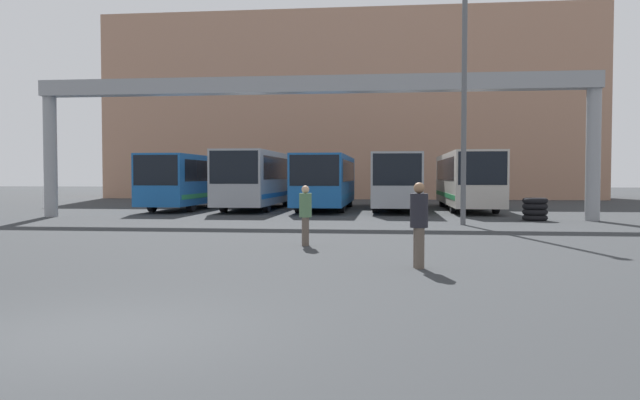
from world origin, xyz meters
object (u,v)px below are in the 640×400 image
object	(u,v)px
bus_slot_3	(396,178)
bus_slot_2	(326,179)
bus_slot_0	(189,179)
lamp_post	(464,94)
pedestrian_mid_left	(305,214)
tire_stack	(535,209)
pedestrian_near_center	(419,223)
bus_slot_1	(257,177)
bus_slot_4	(466,177)

from	to	relation	value
bus_slot_3	bus_slot_2	bearing A→B (deg)	-171.89
bus_slot_0	bus_slot_3	bearing A→B (deg)	4.94
lamp_post	pedestrian_mid_left	bearing A→B (deg)	-123.06
bus_slot_0	tire_stack	world-z (taller)	bus_slot_0
pedestrian_near_center	pedestrian_mid_left	world-z (taller)	pedestrian_near_center
bus_slot_1	tire_stack	bearing A→B (deg)	-29.23
bus_slot_0	bus_slot_4	distance (m)	15.61
bus_slot_0	tire_stack	bearing A→B (deg)	-22.63
bus_slot_2	lamp_post	bearing A→B (deg)	-58.51
bus_slot_3	tire_stack	bearing A→B (deg)	-55.24
bus_slot_1	bus_slot_0	bearing A→B (deg)	-175.51
bus_slot_0	lamp_post	xyz separation A→B (m)	(14.15, -9.93, 3.28)
bus_slot_0	lamp_post	size ratio (longest dim) A/B	1.09
bus_slot_3	lamp_post	world-z (taller)	lamp_post
bus_slot_1	bus_slot_4	bearing A→B (deg)	3.27
lamp_post	bus_slot_0	bearing A→B (deg)	144.95
pedestrian_mid_left	lamp_post	world-z (taller)	lamp_post
bus_slot_2	pedestrian_mid_left	distance (m)	18.24
bus_slot_1	tire_stack	size ratio (longest dim) A/B	10.33
bus_slot_4	pedestrian_near_center	size ratio (longest dim) A/B	6.91
bus_slot_4	pedestrian_mid_left	world-z (taller)	bus_slot_4
bus_slot_1	lamp_post	size ratio (longest dim) A/B	1.16
pedestrian_mid_left	lamp_post	size ratio (longest dim) A/B	0.17
bus_slot_0	bus_slot_3	distance (m)	11.73
bus_slot_3	pedestrian_mid_left	world-z (taller)	bus_slot_3
bus_slot_0	pedestrian_near_center	bearing A→B (deg)	-61.02
bus_slot_1	bus_slot_3	bearing A→B (deg)	5.17
bus_slot_1	pedestrian_mid_left	size ratio (longest dim) A/B	6.62
bus_slot_0	bus_slot_2	xyz separation A→B (m)	(7.79, 0.46, -0.01)
pedestrian_near_center	lamp_post	bearing A→B (deg)	159.87
bus_slot_4	bus_slot_1	bearing A→B (deg)	-176.73
bus_slot_1	pedestrian_near_center	world-z (taller)	bus_slot_1
bus_slot_0	pedestrian_near_center	size ratio (longest dim) A/B	5.79
pedestrian_near_center	bus_slot_1	bearing A→B (deg)	-169.08
bus_slot_0	bus_slot_2	bearing A→B (deg)	3.35
bus_slot_2	bus_slot_4	distance (m)	7.81
bus_slot_1	bus_slot_2	xyz separation A→B (m)	(3.90, 0.15, -0.12)
bus_slot_2	pedestrian_mid_left	bearing A→B (deg)	-85.94
bus_slot_0	tire_stack	size ratio (longest dim) A/B	9.74
bus_slot_2	pedestrian_near_center	world-z (taller)	bus_slot_2
pedestrian_mid_left	lamp_post	bearing A→B (deg)	-33.53
bus_slot_4	lamp_post	world-z (taller)	lamp_post
bus_slot_1	bus_slot_4	xyz separation A→B (m)	(11.69, 0.67, -0.05)
tire_stack	bus_slot_0	bearing A→B (deg)	157.37
bus_slot_3	bus_slot_4	distance (m)	3.90
pedestrian_near_center	tire_stack	size ratio (longest dim) A/B	1.68
tire_stack	lamp_post	world-z (taller)	lamp_post
bus_slot_3	tire_stack	xyz separation A→B (m)	(5.75, -8.28, -1.27)
bus_slot_3	bus_slot_1	bearing A→B (deg)	-174.83
bus_slot_4	bus_slot_2	bearing A→B (deg)	-176.19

